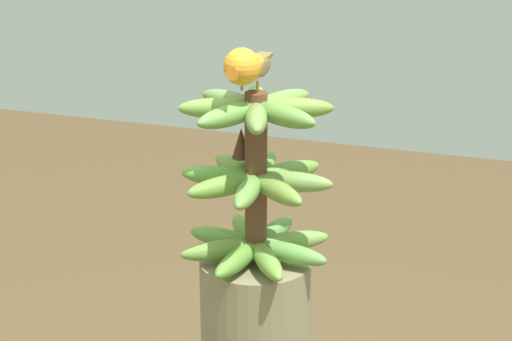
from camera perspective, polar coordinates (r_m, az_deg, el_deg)
name	(u,v)px	position (r m, az deg, el deg)	size (l,w,h in m)	color
banana_bunch	(256,178)	(1.66, -0.01, -0.52)	(0.30, 0.30, 0.34)	brown
perched_bird	(246,67)	(1.58, -0.65, 6.77)	(0.07, 0.22, 0.09)	#C68933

